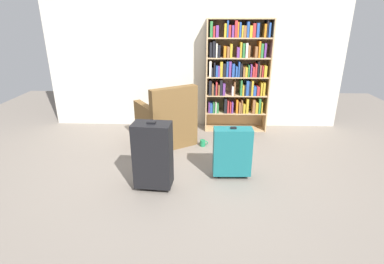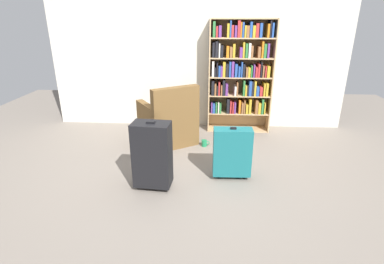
{
  "view_description": "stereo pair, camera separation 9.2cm",
  "coord_description": "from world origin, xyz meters",
  "px_view_note": "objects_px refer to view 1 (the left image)",
  "views": [
    {
      "loc": [
        0.13,
        -3.19,
        1.81
      ],
      "look_at": [
        0.02,
        0.06,
        0.55
      ],
      "focal_mm": 28.21,
      "sensor_mm": 36.0,
      "label": 1
    },
    {
      "loc": [
        0.22,
        -3.19,
        1.81
      ],
      "look_at": [
        0.02,
        0.06,
        0.55
      ],
      "focal_mm": 28.21,
      "sensor_mm": 36.0,
      "label": 2
    }
  ],
  "objects_px": {
    "bookshelf": "(237,72)",
    "suitcase_black": "(153,155)",
    "armchair": "(167,123)",
    "mug": "(203,143)",
    "suitcase_teal": "(232,152)"
  },
  "relations": [
    {
      "from": "bookshelf",
      "to": "suitcase_black",
      "type": "relative_size",
      "value": 2.26
    },
    {
      "from": "armchair",
      "to": "suitcase_black",
      "type": "xyz_separation_m",
      "value": [
        0.0,
        -1.3,
        0.09
      ]
    },
    {
      "from": "bookshelf",
      "to": "suitcase_black",
      "type": "distance_m",
      "value": 2.28
    },
    {
      "from": "armchair",
      "to": "mug",
      "type": "height_order",
      "value": "armchair"
    },
    {
      "from": "mug",
      "to": "suitcase_black",
      "type": "distance_m",
      "value": 1.35
    },
    {
      "from": "bookshelf",
      "to": "armchair",
      "type": "distance_m",
      "value": 1.41
    },
    {
      "from": "armchair",
      "to": "suitcase_teal",
      "type": "height_order",
      "value": "armchair"
    },
    {
      "from": "bookshelf",
      "to": "armchair",
      "type": "xyz_separation_m",
      "value": [
        -1.08,
        -0.63,
        -0.66
      ]
    },
    {
      "from": "bookshelf",
      "to": "suitcase_black",
      "type": "bearing_deg",
      "value": -119.13
    },
    {
      "from": "armchair",
      "to": "suitcase_black",
      "type": "relative_size",
      "value": 1.23
    },
    {
      "from": "armchair",
      "to": "suitcase_teal",
      "type": "bearing_deg",
      "value": -49.48
    },
    {
      "from": "armchair",
      "to": "bookshelf",
      "type": "bearing_deg",
      "value": 30.36
    },
    {
      "from": "mug",
      "to": "suitcase_black",
      "type": "xyz_separation_m",
      "value": [
        -0.54,
        -1.18,
        0.36
      ]
    },
    {
      "from": "mug",
      "to": "suitcase_black",
      "type": "height_order",
      "value": "suitcase_black"
    },
    {
      "from": "suitcase_teal",
      "to": "suitcase_black",
      "type": "distance_m",
      "value": 0.92
    }
  ]
}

